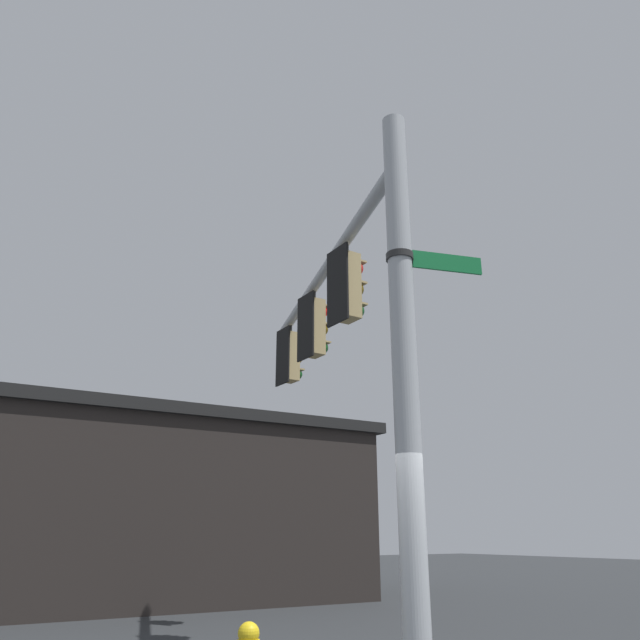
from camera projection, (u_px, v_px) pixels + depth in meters
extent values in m
cylinder|color=#ADB2B7|center=(405.00, 375.00, 6.85)|extent=(0.29, 0.29, 6.74)
cylinder|color=#ADB2B7|center=(322.00, 275.00, 10.93)|extent=(6.75, 2.28, 0.19)
cylinder|color=black|center=(346.00, 250.00, 9.58)|extent=(0.08, 0.08, 0.18)
cube|color=tan|center=(347.00, 287.00, 9.37)|extent=(0.36, 0.30, 1.05)
sphere|color=red|center=(356.00, 269.00, 9.58)|extent=(0.22, 0.22, 0.22)
cube|color=tan|center=(357.00, 263.00, 9.63)|extent=(0.24, 0.20, 0.03)
sphere|color=brown|center=(357.00, 290.00, 9.47)|extent=(0.22, 0.22, 0.22)
cube|color=tan|center=(358.00, 284.00, 9.51)|extent=(0.24, 0.20, 0.03)
sphere|color=#0F4C19|center=(357.00, 311.00, 9.35)|extent=(0.22, 0.22, 0.22)
cube|color=tan|center=(358.00, 305.00, 9.40)|extent=(0.24, 0.20, 0.03)
cube|color=black|center=(337.00, 285.00, 9.29)|extent=(0.54, 0.03, 1.22)
cylinder|color=black|center=(314.00, 296.00, 11.43)|extent=(0.08, 0.08, 0.18)
cube|color=tan|center=(314.00, 328.00, 11.23)|extent=(0.36, 0.30, 1.05)
sphere|color=red|center=(322.00, 312.00, 11.44)|extent=(0.22, 0.22, 0.22)
cube|color=tan|center=(323.00, 307.00, 11.48)|extent=(0.24, 0.20, 0.03)
sphere|color=brown|center=(322.00, 330.00, 11.32)|extent=(0.22, 0.22, 0.22)
cube|color=tan|center=(323.00, 325.00, 11.37)|extent=(0.24, 0.20, 0.03)
sphere|color=#0F4C19|center=(322.00, 348.00, 11.21)|extent=(0.22, 0.22, 0.22)
cube|color=tan|center=(323.00, 343.00, 11.25)|extent=(0.24, 0.20, 0.03)
cube|color=black|center=(306.00, 326.00, 11.14)|extent=(0.54, 0.03, 1.22)
cylinder|color=black|center=(290.00, 330.00, 13.28)|extent=(0.08, 0.08, 0.18)
cube|color=tan|center=(290.00, 357.00, 13.08)|extent=(0.36, 0.30, 1.05)
sphere|color=red|center=(298.00, 343.00, 13.29)|extent=(0.22, 0.22, 0.22)
cube|color=tan|center=(298.00, 339.00, 13.33)|extent=(0.24, 0.20, 0.03)
sphere|color=brown|center=(297.00, 358.00, 13.18)|extent=(0.22, 0.22, 0.22)
cube|color=tan|center=(298.00, 354.00, 13.22)|extent=(0.24, 0.20, 0.03)
sphere|color=#0F4C19|center=(297.00, 374.00, 13.06)|extent=(0.22, 0.22, 0.22)
cube|color=tan|center=(298.00, 370.00, 13.10)|extent=(0.24, 0.20, 0.03)
cube|color=black|center=(283.00, 356.00, 13.00)|extent=(0.54, 0.03, 1.22)
cube|color=#147238|center=(447.00, 263.00, 7.47)|extent=(0.30, 0.87, 0.22)
cube|color=white|center=(447.00, 263.00, 7.48)|extent=(0.28, 0.87, 0.04)
cylinder|color=#262626|center=(400.00, 257.00, 7.32)|extent=(0.33, 0.33, 0.08)
cube|color=#282321|center=(113.00, 514.00, 17.23)|extent=(8.02, 12.96, 4.47)
cube|color=maroon|center=(85.00, 510.00, 20.65)|extent=(1.36, 11.48, 0.30)
cube|color=black|center=(122.00, 428.00, 18.01)|extent=(8.34, 13.47, 0.30)
sphere|color=yellow|center=(249.00, 633.00, 6.47)|extent=(0.23, 0.23, 0.23)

